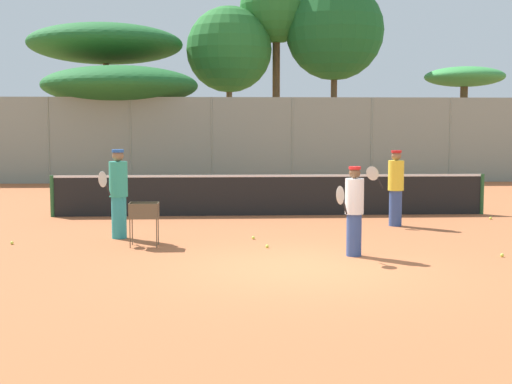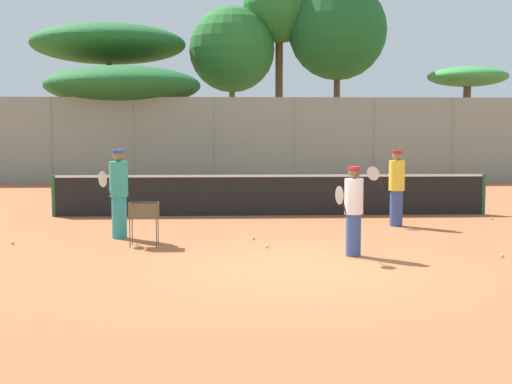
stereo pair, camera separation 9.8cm
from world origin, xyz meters
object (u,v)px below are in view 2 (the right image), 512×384
object	(u,v)px
ball_cart	(143,214)
parked_car	(205,162)
tennis_net	(271,194)
player_white_outfit	(119,192)
player_red_cap	(396,187)
player_yellow_shirt	(353,210)

from	to	relation	value
ball_cart	parked_car	size ratio (longest dim) A/B	0.20
tennis_net	ball_cart	size ratio (longest dim) A/B	13.25
player_white_outfit	player_red_cap	size ratio (longest dim) A/B	1.05
player_yellow_shirt	ball_cart	distance (m)	4.09
player_red_cap	player_white_outfit	bearing A→B (deg)	21.76
player_white_outfit	ball_cart	xyz separation A→B (m)	(0.62, -1.02, -0.33)
tennis_net	player_red_cap	size ratio (longest dim) A/B	6.40
player_red_cap	ball_cart	bearing A→B (deg)	32.45
tennis_net	player_red_cap	bearing A→B (deg)	-36.58
ball_cart	tennis_net	bearing A→B (deg)	58.78
tennis_net	ball_cart	bearing A→B (deg)	-121.22
player_yellow_shirt	parked_car	bearing A→B (deg)	-132.17
player_red_cap	parked_car	size ratio (longest dim) A/B	0.42
ball_cart	parked_car	world-z (taller)	parked_car
tennis_net	player_yellow_shirt	world-z (taller)	player_yellow_shirt
player_white_outfit	player_red_cap	xyz separation A→B (m)	(6.21, 1.53, -0.04)
player_yellow_shirt	ball_cart	bearing A→B (deg)	-68.77
ball_cart	parked_car	distance (m)	18.61
tennis_net	parked_car	bearing A→B (deg)	98.56
parked_car	player_yellow_shirt	bearing A→B (deg)	-80.82
tennis_net	parked_car	size ratio (longest dim) A/B	2.71
tennis_net	player_yellow_shirt	size ratio (longest dim) A/B	7.00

